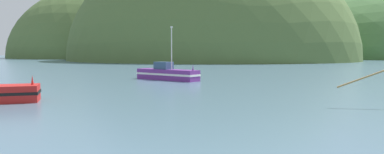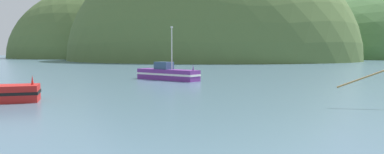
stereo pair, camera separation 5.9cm
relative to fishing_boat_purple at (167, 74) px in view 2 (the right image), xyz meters
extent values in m
ellipsoid|color=#516B38|center=(-60.47, 151.75, -0.80)|extent=(111.39, 89.11, 81.80)
ellipsoid|color=#47703D|center=(-13.10, 187.54, -0.80)|extent=(198.25, 158.60, 107.99)
ellipsoid|color=#516B38|center=(-0.89, 101.26, -0.80)|extent=(114.60, 91.68, 93.12)
cone|color=red|center=(-6.19, -20.45, 0.76)|extent=(0.26, 0.26, 0.70)
cube|color=#6B2D84|center=(0.05, -0.03, -0.13)|extent=(8.78, 6.62, 1.35)
cube|color=white|center=(0.05, -0.03, -0.06)|extent=(8.87, 6.69, 0.24)
cone|color=#6B2D84|center=(3.60, -2.32, 0.90)|extent=(0.28, 0.28, 0.70)
cube|color=#334C6B|center=(-0.47, 0.31, 1.02)|extent=(2.64, 2.43, 0.94)
cylinder|color=silver|center=(0.70, -0.45, 3.14)|extent=(0.12, 0.12, 5.18)
cube|color=white|center=(0.70, -0.45, 5.85)|extent=(0.32, 0.22, 0.20)
camera|label=1|loc=(8.35, -45.27, 2.84)|focal=33.87mm
camera|label=2|loc=(8.41, -45.26, 2.84)|focal=33.87mm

